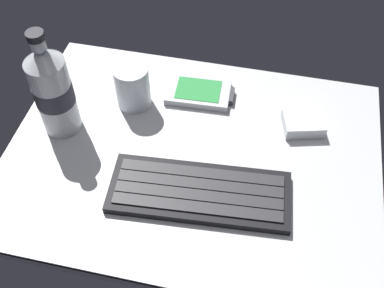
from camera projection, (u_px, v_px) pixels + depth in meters
ground_plane at (192, 159)px, 81.45cm from camera, size 64.00×48.00×2.80cm
keyboard at (199, 192)px, 75.08cm from camera, size 29.78×13.26×1.70cm
handheld_device at (199, 92)px, 89.39cm from camera, size 13.06×8.18×1.50cm
juice_cup at (133, 87)px, 85.68cm from camera, size 6.40×6.40×8.50cm
water_bottle at (53, 90)px, 78.07cm from camera, size 6.73×6.73×20.80cm
charger_block at (303, 123)px, 83.79cm from camera, size 8.20×7.21×2.40cm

